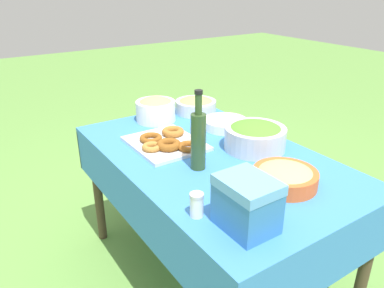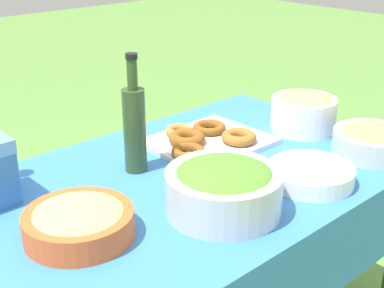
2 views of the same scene
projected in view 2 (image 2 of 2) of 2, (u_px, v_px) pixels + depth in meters
The scene contains 9 objects.
picnic_table at pixel (186, 207), 1.53m from camera, with size 1.35×0.83×0.71m.
salad_bowl at pixel (224, 187), 1.29m from camera, with size 0.29×0.29×0.13m.
pasta_bowl at pixel (79, 221), 1.20m from camera, with size 0.25×0.25×0.08m.
donut_platter at pixel (206, 139), 1.69m from camera, with size 0.37×0.31×0.05m.
plate_stack at pixel (310, 174), 1.45m from camera, with size 0.23×0.23×0.05m.
olive_oil_bottle at pixel (134, 126), 1.48m from camera, with size 0.06×0.06×0.34m.
bread_bowl at pixel (304, 110), 1.80m from camera, with size 0.22×0.22×0.13m.
fruit_bowl at pixel (373, 140), 1.62m from camera, with size 0.24×0.24×0.09m.
salt_shaker at pixel (9, 162), 1.48m from camera, with size 0.05×0.05×0.09m.
Camera 2 is at (-0.89, -1.00, 1.37)m, focal length 50.00 mm.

